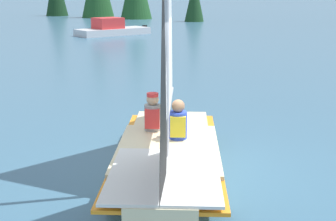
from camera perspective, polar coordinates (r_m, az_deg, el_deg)
name	(u,v)px	position (r m, az deg, el deg)	size (l,w,h in m)	color
ground_plane	(168,175)	(7.70, 0.00, -7.88)	(260.00, 260.00, 0.00)	#38607A
sailboat_main	(168,134)	(7.51, 0.02, -2.88)	(3.81, 4.47, 5.28)	beige
sailor_helm	(178,131)	(7.91, 1.24, -2.49)	(0.42, 0.43, 1.16)	black
sailor_crew	(153,122)	(8.37, -1.87, -1.44)	(0.42, 0.43, 1.16)	black
motorboat_distant	(112,29)	(31.50, -6.89, 9.84)	(2.97, 5.23, 1.13)	silver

